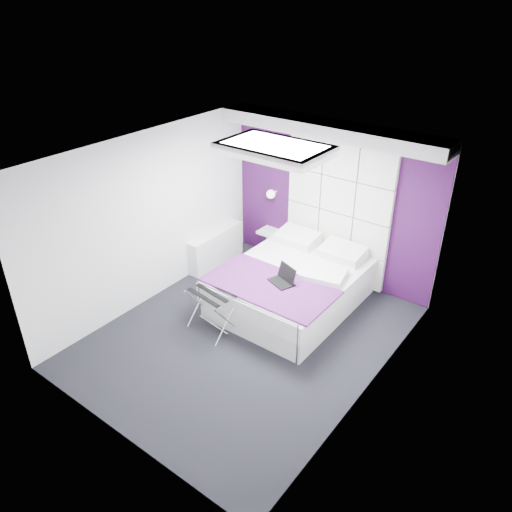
{
  "coord_description": "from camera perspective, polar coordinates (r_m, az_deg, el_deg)",
  "views": [
    {
      "loc": [
        3.46,
        -4.37,
        4.4
      ],
      "look_at": [
        -0.1,
        0.35,
        1.09
      ],
      "focal_mm": 35.0,
      "sensor_mm": 36.0,
      "label": 1
    }
  ],
  "objects": [
    {
      "name": "wall_left",
      "position": [
        7.51,
        -12.07,
        4.15
      ],
      "size": [
        0.0,
        4.4,
        4.4
      ],
      "primitive_type": "plane",
      "rotation": [
        1.57,
        0.0,
        1.57
      ],
      "color": "white",
      "rests_on": "floor"
    },
    {
      "name": "wall_lamp",
      "position": [
        8.47,
        1.86,
        7.16
      ],
      "size": [
        0.15,
        0.15,
        0.15
      ],
      "primitive_type": "sphere",
      "color": "white",
      "rests_on": "wall_back"
    },
    {
      "name": "ceiling",
      "position": [
        5.86,
        -1.3,
        11.3
      ],
      "size": [
        4.4,
        4.4,
        0.0
      ],
      "primitive_type": "plane",
      "rotation": [
        3.14,
        0.0,
        0.0
      ],
      "color": "white",
      "rests_on": "wall_back"
    },
    {
      "name": "radiator",
      "position": [
        8.69,
        -4.59,
        0.96
      ],
      "size": [
        0.22,
        1.2,
        0.6
      ],
      "primitive_type": "cube",
      "color": "white",
      "rests_on": "floor"
    },
    {
      "name": "bed",
      "position": [
        7.58,
        4.05,
        -3.37
      ],
      "size": [
        1.84,
        2.22,
        0.77
      ],
      "color": "white",
      "rests_on": "floor"
    },
    {
      "name": "soffit",
      "position": [
        7.45,
        8.32,
        14.14
      ],
      "size": [
        3.58,
        0.5,
        0.2
      ],
      "primitive_type": "cube",
      "color": "white",
      "rests_on": "wall_back"
    },
    {
      "name": "luggage_rack",
      "position": [
        7.07,
        -4.94,
        -6.27
      ],
      "size": [
        0.63,
        0.47,
        0.62
      ],
      "rotation": [
        0.0,
        0.0,
        -0.14
      ],
      "color": "silver",
      "rests_on": "floor"
    },
    {
      "name": "headboard",
      "position": [
        7.99,
        9.25,
        4.96
      ],
      "size": [
        1.8,
        0.08,
        2.3
      ],
      "primitive_type": null,
      "color": "white",
      "rests_on": "wall_back"
    },
    {
      "name": "accent_wall",
      "position": [
        8.04,
        8.56,
        6.19
      ],
      "size": [
        3.58,
        0.02,
        2.58
      ],
      "primitive_type": "cube",
      "color": "#370E3D",
      "rests_on": "wall_back"
    },
    {
      "name": "wall_right",
      "position": [
        5.61,
        13.52,
        -5.28
      ],
      "size": [
        0.0,
        4.4,
        4.4
      ],
      "primitive_type": "plane",
      "rotation": [
        1.57,
        0.0,
        -1.57
      ],
      "color": "white",
      "rests_on": "floor"
    },
    {
      "name": "laptop",
      "position": [
        7.07,
        3.14,
        -2.51
      ],
      "size": [
        0.35,
        0.25,
        0.25
      ],
      "rotation": [
        0.0,
        0.0,
        -0.35
      ],
      "color": "black",
      "rests_on": "bed"
    },
    {
      "name": "skylight",
      "position": [
        6.33,
        2.14,
        12.2
      ],
      "size": [
        1.36,
        0.86,
        0.12
      ],
      "primitive_type": null,
      "color": "white",
      "rests_on": "ceiling"
    },
    {
      "name": "wall_back",
      "position": [
        8.05,
        8.6,
        6.21
      ],
      "size": [
        3.6,
        0.0,
        3.6
      ],
      "primitive_type": "plane",
      "rotation": [
        1.57,
        0.0,
        0.0
      ],
      "color": "white",
      "rests_on": "floor"
    },
    {
      "name": "floor",
      "position": [
        7.1,
        -1.06,
        -9.08
      ],
      "size": [
        4.4,
        4.4,
        0.0
      ],
      "primitive_type": "plane",
      "color": "black",
      "rests_on": "ground"
    },
    {
      "name": "nightstand",
      "position": [
        8.73,
        1.72,
        2.72
      ],
      "size": [
        0.42,
        0.32,
        0.05
      ],
      "primitive_type": "cube",
      "color": "white",
      "rests_on": "wall_back"
    }
  ]
}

